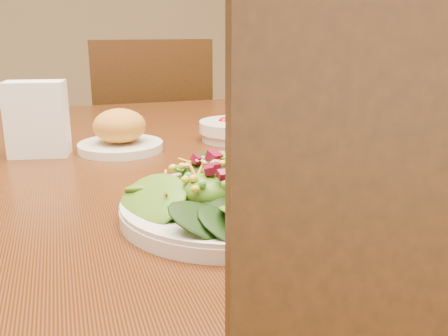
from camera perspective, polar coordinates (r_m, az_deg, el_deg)
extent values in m
cube|color=#502A13|center=(0.96, -8.12, -0.08)|extent=(0.90, 1.40, 0.04)
cylinder|color=#391D0A|center=(1.77, 1.10, -5.14)|extent=(0.07, 0.07, 0.71)
cube|color=#391D0A|center=(2.03, -8.46, 0.26)|extent=(0.46, 0.46, 0.04)
cylinder|color=#391D0A|center=(2.30, -4.16, -3.77)|extent=(0.04, 0.04, 0.43)
cylinder|color=#391D0A|center=(2.27, -13.51, -4.52)|extent=(0.04, 0.04, 0.43)
cylinder|color=#391D0A|center=(1.96, -2.04, -7.38)|extent=(0.04, 0.04, 0.43)
cylinder|color=#391D0A|center=(1.92, -13.09, -8.36)|extent=(0.04, 0.04, 0.43)
cube|color=#391D0A|center=(1.77, -7.99, 6.58)|extent=(0.42, 0.05, 0.48)
cylinder|color=white|center=(0.67, 0.54, -4.78)|extent=(0.29, 0.29, 0.02)
ellipsoid|color=black|center=(0.66, 0.55, -2.27)|extent=(0.19, 0.19, 0.04)
cube|color=silver|center=(0.68, 11.12, -3.36)|extent=(0.05, 0.18, 0.01)
cylinder|color=white|center=(1.03, -11.72, 2.41)|extent=(0.17, 0.17, 0.02)
ellipsoid|color=#B5702B|center=(1.02, -11.86, 4.76)|extent=(0.11, 0.11, 0.07)
cylinder|color=white|center=(1.10, 1.18, 4.30)|extent=(0.15, 0.15, 0.04)
sphere|color=#BC0008|center=(1.11, 1.94, 5.14)|extent=(0.03, 0.03, 0.03)
sphere|color=#BC0008|center=(1.10, 0.06, 5.03)|extent=(0.03, 0.03, 0.03)
sphere|color=#BC0008|center=(1.07, 1.54, 4.76)|extent=(0.03, 0.03, 0.03)
cylinder|color=silver|center=(1.24, 2.29, 7.95)|extent=(0.08, 0.08, 0.14)
cylinder|color=black|center=(1.25, 2.27, 6.35)|extent=(0.07, 0.07, 0.07)
cube|color=white|center=(1.02, -20.57, 5.27)|extent=(0.12, 0.08, 0.14)
cube|color=white|center=(1.02, -20.63, 5.87)|extent=(0.10, 0.07, 0.12)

